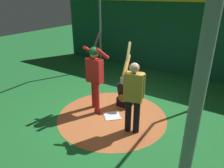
% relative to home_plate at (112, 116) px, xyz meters
% --- Properties ---
extents(ground_plane, '(26.29, 26.29, 0.00)m').
position_rel_home_plate_xyz_m(ground_plane, '(0.00, 0.00, -0.01)').
color(ground_plane, '#1E6B2D').
extents(dirt_circle, '(2.92, 2.92, 0.01)m').
position_rel_home_plate_xyz_m(dirt_circle, '(0.00, 0.00, -0.01)').
color(dirt_circle, '#B76033').
rests_on(dirt_circle, ground).
extents(home_plate, '(0.59, 0.59, 0.01)m').
position_rel_home_plate_xyz_m(home_plate, '(0.00, 0.00, 0.00)').
color(home_plate, white).
rests_on(home_plate, dirt_circle).
extents(batter, '(0.68, 0.49, 2.15)m').
position_rel_home_plate_xyz_m(batter, '(-0.06, -0.58, 1.10)').
color(batter, maroon).
rests_on(batter, ground).
extents(catcher, '(0.58, 0.40, 0.92)m').
position_rel_home_plate_xyz_m(catcher, '(-0.69, 0.01, 0.35)').
color(catcher, black).
rests_on(catcher, ground).
extents(visitor, '(0.55, 0.57, 2.09)m').
position_rel_home_plate_xyz_m(visitor, '(0.29, 0.75, 0.99)').
color(visitor, black).
rests_on(visitor, ground).
extents(back_wall, '(0.22, 10.29, 3.01)m').
position_rel_home_plate_xyz_m(back_wall, '(-4.24, 0.00, 1.51)').
color(back_wall, '#145133').
rests_on(back_wall, ground).
extents(cage_frame, '(6.04, 5.08, 3.36)m').
position_rel_home_plate_xyz_m(cage_frame, '(0.00, 0.00, 2.33)').
color(cage_frame, gray).
rests_on(cage_frame, ground).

